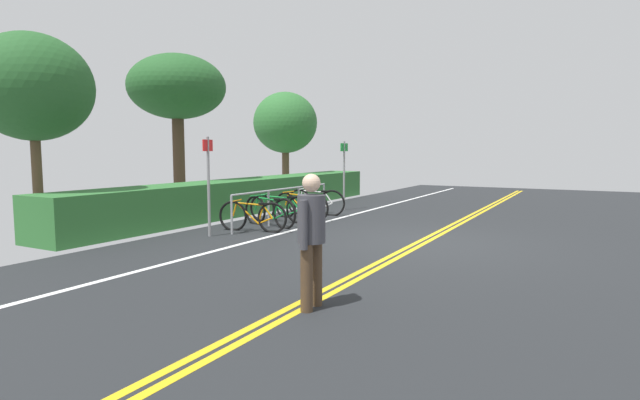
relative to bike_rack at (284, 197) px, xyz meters
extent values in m
cube|color=#232628|center=(-0.97, -3.89, -0.66)|extent=(32.17, 10.27, 0.05)
cube|color=gold|center=(-0.97, -3.97, -0.63)|extent=(28.95, 0.10, 0.00)
cube|color=gold|center=(-0.97, -3.81, -0.63)|extent=(28.95, 0.10, 0.00)
cube|color=white|center=(-0.97, -0.87, -0.63)|extent=(28.95, 0.12, 0.00)
cylinder|color=#9EA0A5|center=(-2.09, 0.00, -0.21)|extent=(0.05, 0.05, 0.85)
cylinder|color=#9EA0A5|center=(-0.70, 0.00, -0.21)|extent=(0.05, 0.05, 0.85)
cylinder|color=#9EA0A5|center=(0.70, 0.00, -0.21)|extent=(0.05, 0.05, 0.85)
cylinder|color=#9EA0A5|center=(2.09, 0.00, -0.21)|extent=(0.05, 0.05, 0.85)
cylinder|color=#9EA0A5|center=(0.00, 0.00, 0.22)|extent=(4.19, 0.04, 0.04)
torus|color=black|center=(-1.63, 0.34, -0.31)|extent=(0.19, 0.70, 0.70)
torus|color=black|center=(-1.45, -0.62, -0.31)|extent=(0.19, 0.70, 0.70)
cylinder|color=orange|center=(-1.56, -0.02, -0.23)|extent=(0.14, 0.55, 0.48)
cylinder|color=orange|center=(-1.55, -0.08, -0.02)|extent=(0.16, 0.66, 0.07)
cylinder|color=orange|center=(-1.50, -0.35, -0.24)|extent=(0.07, 0.16, 0.43)
cylinder|color=orange|center=(-1.48, -0.45, -0.38)|extent=(0.10, 0.35, 0.18)
cylinder|color=orange|center=(-1.47, -0.51, -0.17)|extent=(0.08, 0.24, 0.30)
cylinder|color=orange|center=(-1.62, 0.29, -0.15)|extent=(0.06, 0.14, 0.32)
cube|color=black|center=(-1.49, -0.41, 0.00)|extent=(0.12, 0.21, 0.05)
cylinder|color=orange|center=(-1.61, 0.24, 0.05)|extent=(0.46, 0.11, 0.03)
torus|color=black|center=(-0.61, 0.46, -0.29)|extent=(0.22, 0.73, 0.74)
torus|color=black|center=(-0.84, -0.55, -0.29)|extent=(0.22, 0.73, 0.74)
cylinder|color=#198C38|center=(-0.70, 0.08, -0.20)|extent=(0.17, 0.58, 0.51)
cylinder|color=#198C38|center=(-0.71, 0.02, 0.02)|extent=(0.19, 0.70, 0.07)
cylinder|color=#198C38|center=(-0.77, -0.26, -0.22)|extent=(0.07, 0.17, 0.45)
cylinder|color=#198C38|center=(-0.80, -0.37, -0.37)|extent=(0.12, 0.37, 0.19)
cylinder|color=#198C38|center=(-0.81, -0.43, -0.15)|extent=(0.09, 0.26, 0.31)
cylinder|color=#198C38|center=(-0.62, 0.41, -0.13)|extent=(0.07, 0.14, 0.34)
cube|color=black|center=(-0.79, -0.32, 0.03)|extent=(0.12, 0.21, 0.05)
cylinder|color=#198C38|center=(-0.63, 0.36, 0.08)|extent=(0.45, 0.13, 0.03)
torus|color=black|center=(-0.07, 0.63, -0.30)|extent=(0.13, 0.73, 0.72)
torus|color=black|center=(0.03, -0.42, -0.30)|extent=(0.13, 0.73, 0.72)
cylinder|color=#198C38|center=(-0.03, 0.24, -0.22)|extent=(0.10, 0.60, 0.49)
cylinder|color=#198C38|center=(-0.03, 0.17, 0.00)|extent=(0.11, 0.72, 0.07)
cylinder|color=#198C38|center=(0.00, -0.12, -0.23)|extent=(0.05, 0.17, 0.44)
cylinder|color=#198C38|center=(0.01, -0.23, -0.37)|extent=(0.07, 0.38, 0.18)
cylinder|color=#198C38|center=(0.02, -0.30, -0.16)|extent=(0.06, 0.26, 0.31)
cylinder|color=#198C38|center=(-0.07, 0.58, -0.14)|extent=(0.05, 0.14, 0.33)
cube|color=black|center=(0.01, -0.18, 0.01)|extent=(0.10, 0.21, 0.05)
cylinder|color=#198C38|center=(-0.06, 0.53, 0.07)|extent=(0.46, 0.07, 0.03)
torus|color=black|center=(0.80, 0.49, -0.30)|extent=(0.15, 0.72, 0.72)
torus|color=black|center=(0.66, -0.58, -0.30)|extent=(0.15, 0.72, 0.72)
cylinder|color=orange|center=(0.75, 0.09, -0.22)|extent=(0.11, 0.61, 0.50)
cylinder|color=orange|center=(0.74, 0.02, 0.00)|extent=(0.13, 0.73, 0.07)
cylinder|color=orange|center=(0.70, -0.27, -0.23)|extent=(0.06, 0.18, 0.44)
cylinder|color=orange|center=(0.69, -0.39, -0.37)|extent=(0.09, 0.39, 0.18)
cylinder|color=orange|center=(0.68, -0.46, -0.16)|extent=(0.07, 0.27, 0.31)
cylinder|color=orange|center=(0.79, 0.43, -0.14)|extent=(0.05, 0.14, 0.33)
cube|color=black|center=(0.69, -0.34, 0.01)|extent=(0.10, 0.21, 0.05)
cylinder|color=orange|center=(0.79, 0.38, 0.07)|extent=(0.46, 0.09, 0.03)
torus|color=black|center=(1.58, 0.53, -0.28)|extent=(0.17, 0.75, 0.75)
torus|color=black|center=(1.74, -0.45, -0.28)|extent=(0.17, 0.75, 0.75)
cylinder|color=white|center=(1.64, 0.16, -0.20)|extent=(0.12, 0.57, 0.51)
cylinder|color=white|center=(1.65, 0.10, 0.03)|extent=(0.14, 0.68, 0.07)
cylinder|color=white|center=(1.69, -0.17, -0.21)|extent=(0.06, 0.17, 0.46)
cylinder|color=white|center=(1.71, -0.28, -0.36)|extent=(0.09, 0.36, 0.19)
cylinder|color=white|center=(1.72, -0.34, -0.14)|extent=(0.07, 0.25, 0.32)
cylinder|color=white|center=(1.59, 0.48, -0.12)|extent=(0.06, 0.14, 0.34)
cube|color=black|center=(1.70, -0.24, 0.04)|extent=(0.11, 0.21, 0.05)
cylinder|color=white|center=(1.60, 0.43, 0.10)|extent=(0.46, 0.10, 0.03)
cylinder|color=#4C3826|center=(-5.79, -4.06, -0.25)|extent=(0.14, 0.14, 0.77)
cylinder|color=#4C3826|center=(-5.54, -4.04, -0.25)|extent=(0.14, 0.14, 0.77)
cylinder|color=#3F3F47|center=(-5.67, -4.05, 0.41)|extent=(0.32, 0.32, 0.54)
sphere|color=beige|center=(-5.67, -4.05, 0.81)|extent=(0.21, 0.21, 0.21)
cylinder|color=#3F3F47|center=(-5.87, -4.06, 0.37)|extent=(0.09, 0.09, 0.55)
cylinder|color=#3F3F47|center=(-5.47, -4.03, 0.37)|extent=(0.09, 0.09, 0.55)
cylinder|color=gray|center=(-2.51, 0.27, 0.42)|extent=(0.06, 0.06, 2.10)
cube|color=red|center=(-2.51, 0.27, 1.29)|extent=(0.36, 0.10, 0.24)
cylinder|color=gray|center=(3.12, -0.14, 0.41)|extent=(0.06, 0.06, 2.09)
cube|color=#198C33|center=(3.12, -0.14, 1.28)|extent=(0.36, 0.08, 0.24)
cube|color=#2D6B30|center=(1.50, 2.21, -0.15)|extent=(13.19, 1.26, 0.97)
cylinder|color=brown|center=(-4.29, 3.34, 0.43)|extent=(0.20, 0.20, 2.12)
ellipsoid|color=#235626|center=(-4.29, 3.34, 2.47)|extent=(2.39, 2.39, 2.19)
cylinder|color=#473323|center=(0.40, 3.96, 0.78)|extent=(0.34, 0.34, 2.82)
ellipsoid|color=#235626|center=(0.40, 3.96, 3.03)|extent=(2.82, 2.82, 1.87)
cylinder|color=brown|center=(5.95, 3.80, 0.28)|extent=(0.28, 0.28, 1.83)
ellipsoid|color=#2D6B30|center=(5.95, 3.80, 2.26)|extent=(2.47, 2.47, 2.35)
camera|label=1|loc=(-10.52, -6.84, 1.18)|focal=28.02mm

